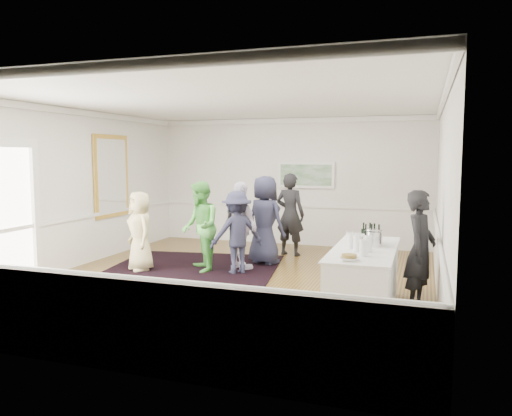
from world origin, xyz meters
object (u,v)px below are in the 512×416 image
(nut_bowl, at_px, (349,258))
(guest_tan, at_px, (140,231))
(bartender, at_px, (420,250))
(guest_dark_b, at_px, (290,214))
(guest_dark_a, at_px, (237,233))
(guest_navy, at_px, (265,220))
(guest_green, at_px, (200,227))
(ice_bucket, at_px, (374,238))
(guest_lilac, at_px, (241,226))
(serving_table, at_px, (364,280))

(nut_bowl, bearing_deg, guest_tan, 153.57)
(bartender, relative_size, guest_dark_b, 0.94)
(guest_dark_b, bearing_deg, guest_dark_a, 86.97)
(bartender, relative_size, guest_navy, 0.95)
(bartender, bearing_deg, guest_green, 88.89)
(ice_bucket, bearing_deg, guest_navy, 135.84)
(guest_lilac, distance_m, ice_bucket, 3.23)
(bartender, xyz_separation_m, guest_dark_a, (-3.35, 1.21, -0.09))
(guest_dark_b, bearing_deg, guest_navy, 87.33)
(guest_navy, xyz_separation_m, nut_bowl, (2.25, -3.54, 0.05))
(guest_lilac, relative_size, guest_navy, 0.95)
(serving_table, distance_m, bartender, 0.96)
(guest_dark_b, relative_size, guest_navy, 1.01)
(guest_green, height_order, nut_bowl, guest_green)
(guest_green, distance_m, guest_lilac, 0.80)
(guest_lilac, height_order, guest_dark_b, guest_dark_b)
(nut_bowl, bearing_deg, guest_dark_b, 113.39)
(guest_lilac, height_order, ice_bucket, guest_lilac)
(guest_tan, distance_m, ice_bucket, 4.71)
(guest_dark_b, height_order, ice_bucket, guest_dark_b)
(guest_dark_b, xyz_separation_m, nut_bowl, (1.99, -4.60, 0.04))
(guest_dark_b, bearing_deg, guest_lilac, 83.30)
(bartender, relative_size, guest_dark_a, 1.11)
(guest_tan, distance_m, guest_navy, 2.54)
(guest_dark_b, bearing_deg, guest_green, 70.31)
(guest_green, xyz_separation_m, guest_dark_a, (0.74, 0.06, -0.09))
(serving_table, xyz_separation_m, guest_green, (-3.33, 1.57, 0.41))
(guest_lilac, bearing_deg, guest_tan, 57.54)
(guest_tan, bearing_deg, guest_dark_a, 49.92)
(guest_navy, height_order, nut_bowl, guest_navy)
(serving_table, bearing_deg, nut_bowl, -95.36)
(guest_tan, xyz_separation_m, nut_bowl, (4.39, -2.18, 0.19))
(guest_dark_a, height_order, ice_bucket, guest_dark_a)
(guest_navy, bearing_deg, guest_dark_a, 96.96)
(guest_dark_a, bearing_deg, guest_dark_b, -141.85)
(guest_tan, height_order, guest_lilac, guest_lilac)
(guest_dark_a, distance_m, guest_navy, 1.02)
(ice_bucket, xyz_separation_m, nut_bowl, (-0.20, -1.16, -0.08))
(bartender, distance_m, guest_navy, 3.79)
(guest_dark_a, height_order, guest_navy, guest_navy)
(guest_lilac, xyz_separation_m, guest_navy, (0.29, 0.66, 0.05))
(guest_tan, bearing_deg, bartender, 29.63)
(bartender, distance_m, nut_bowl, 1.59)
(guest_tan, relative_size, guest_navy, 0.85)
(guest_lilac, height_order, guest_dark_a, guest_lilac)
(bartender, distance_m, guest_tan, 5.30)
(guest_dark_b, bearing_deg, ice_bucket, 133.46)
(guest_green, bearing_deg, guest_tan, -109.34)
(guest_dark_a, xyz_separation_m, guest_navy, (0.25, 0.98, 0.13))
(guest_lilac, relative_size, guest_dark_a, 1.11)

